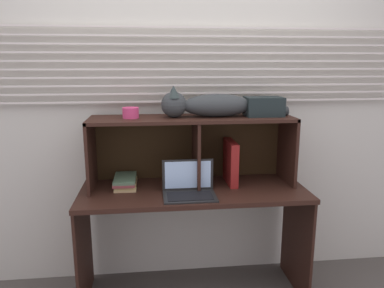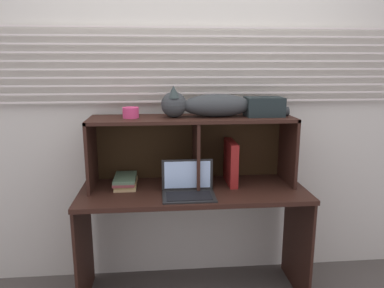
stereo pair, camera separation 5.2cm
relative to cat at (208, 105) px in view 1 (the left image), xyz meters
name	(u,v)px [view 1 (the left image)]	position (x,y,z in m)	size (l,w,h in m)	color
back_panel_with_blinds	(188,110)	(-0.10, 0.23, -0.06)	(4.40, 0.08, 2.50)	beige
desk	(194,210)	(-0.10, -0.10, -0.69)	(1.49, 0.58, 0.77)	black
hutch_shelf_unit	(192,137)	(-0.10, 0.03, -0.22)	(1.35, 0.36, 0.46)	black
cat	(208,105)	(0.00, 0.00, 0.00)	(0.85, 0.18, 0.21)	#323637
laptop	(189,188)	(-0.15, -0.21, -0.50)	(0.33, 0.23, 0.21)	black
binder_upright	(231,162)	(0.16, 0.00, -0.40)	(0.05, 0.27, 0.30)	maroon
book_stack	(125,182)	(-0.55, 0.00, -0.51)	(0.15, 0.26, 0.07)	tan
small_basket	(131,113)	(-0.50, 0.00, -0.04)	(0.10, 0.10, 0.07)	#D53C70
storage_box	(264,106)	(0.38, 0.00, -0.02)	(0.25, 0.17, 0.13)	black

